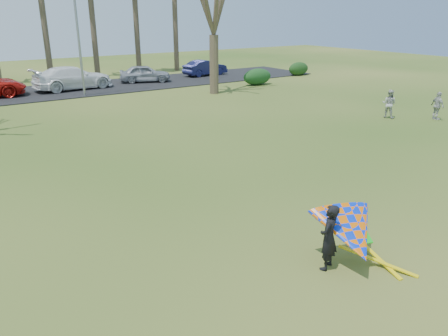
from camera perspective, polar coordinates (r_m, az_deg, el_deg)
ground at (r=11.87m, az=5.47°, el=-7.72°), size 100.00×100.00×0.00m
parking_strip at (r=34.18m, az=-22.47°, el=9.10°), size 46.00×7.00×0.06m
streetlight at (r=31.38m, az=-18.31°, el=16.96°), size 2.28×0.18×8.00m
hedge_near at (r=35.25m, az=4.37°, el=11.80°), size 2.56×1.16×1.28m
hedge_far at (r=41.19m, az=9.71°, el=12.65°), size 2.14×1.01×1.19m
car_3 at (r=34.59m, az=-19.13°, el=11.06°), size 5.90×2.83×1.66m
car_4 at (r=36.85m, az=-10.31°, el=12.06°), size 4.35×2.94×1.38m
car_5 at (r=40.24m, az=-2.47°, el=12.95°), size 4.27×1.91×1.36m
pedestrian_a at (r=25.48m, az=20.75°, el=7.84°), size 0.79×0.90×1.53m
pedestrian_b at (r=26.04m, az=26.11°, el=7.30°), size 0.62×0.95×1.49m
kite_flyer at (r=10.11m, az=16.11°, el=-8.24°), size 2.13×2.39×2.02m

